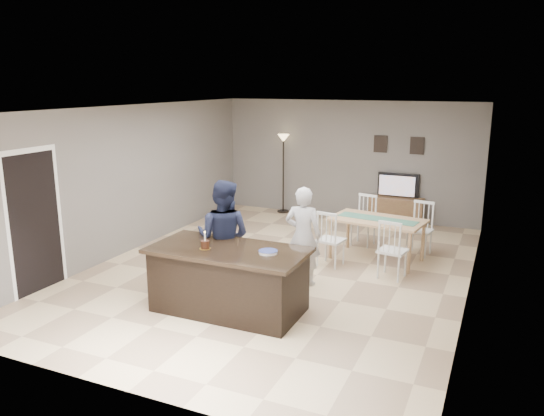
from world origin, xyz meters
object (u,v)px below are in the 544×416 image
at_px(man, 223,237).
at_px(dining_table, 377,226).
at_px(floor_lamp, 283,152).
at_px(television, 397,186).
at_px(plate_stack, 268,252).
at_px(tv_console, 395,211).
at_px(kitchen_island, 229,279).
at_px(woman, 303,236).
at_px(birthday_cake, 205,244).

xyz_separation_m(man, dining_table, (1.75, 2.42, -0.24)).
distance_m(man, floor_lamp, 5.20).
height_order(television, plate_stack, television).
bearing_deg(dining_table, tv_console, 102.45).
relative_size(television, plate_stack, 3.62).
bearing_deg(kitchen_island, television, 77.99).
height_order(kitchen_island, television, television).
bearing_deg(dining_table, woman, -107.34).
relative_size(dining_table, floor_lamp, 1.07).
relative_size(tv_console, television, 1.31).
height_order(birthday_cake, floor_lamp, floor_lamp).
bearing_deg(floor_lamp, television, 1.05).
relative_size(birthday_cake, dining_table, 0.12).
bearing_deg(woman, floor_lamp, -69.47).
bearing_deg(plate_stack, man, 151.59).
relative_size(tv_console, dining_table, 0.59).
bearing_deg(floor_lamp, kitchen_island, -74.72).
distance_m(kitchen_island, television, 5.78).
relative_size(tv_console, floor_lamp, 0.63).
xyz_separation_m(tv_console, plate_stack, (-0.62, -5.54, 0.62)).
xyz_separation_m(tv_console, birthday_cake, (-1.49, -5.70, 0.66)).
relative_size(woman, man, 0.90).
height_order(television, woman, woman).
relative_size(man, plate_stack, 6.84).
bearing_deg(tv_console, man, -107.50).
xyz_separation_m(woman, man, (-0.96, -0.80, 0.08)).
distance_m(man, dining_table, 2.99).
bearing_deg(birthday_cake, floor_lamp, 102.25).
xyz_separation_m(birthday_cake, dining_table, (1.65, 3.09, -0.33)).
bearing_deg(tv_console, dining_table, -86.28).
distance_m(dining_table, floor_lamp, 4.00).
bearing_deg(tv_console, birthday_cake, -104.61).
height_order(television, dining_table, television).
height_order(kitchen_island, plate_stack, plate_stack).
distance_m(plate_stack, floor_lamp, 5.97).
bearing_deg(man, kitchen_island, 118.36).
bearing_deg(woman, dining_table, -121.96).
bearing_deg(television, birthday_cake, 75.56).
bearing_deg(man, television, -113.75).
height_order(birthday_cake, plate_stack, birthday_cake).
bearing_deg(dining_table, floor_lamp, 146.55).
height_order(tv_console, man, man).
bearing_deg(tv_console, kitchen_island, -102.16).
distance_m(kitchen_island, man, 0.79).
bearing_deg(man, tv_console, -113.98).
xyz_separation_m(woman, floor_lamp, (-2.11, 4.24, 0.69)).
xyz_separation_m(kitchen_island, television, (1.20, 5.64, 0.41)).
distance_m(television, plate_stack, 5.65).
height_order(plate_stack, dining_table, dining_table).
relative_size(kitchen_island, man, 1.24).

